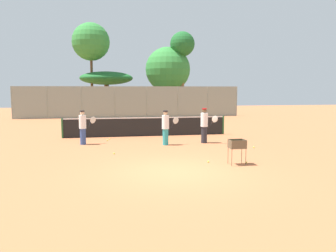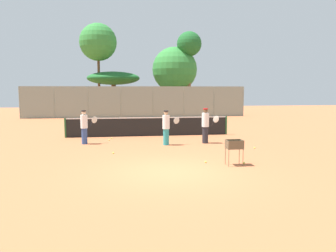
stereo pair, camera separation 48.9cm
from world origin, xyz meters
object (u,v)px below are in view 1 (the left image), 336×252
(player_yellow_shirt, at_px, (166,127))
(player_red_cap, at_px, (83,127))
(tennis_net, at_px, (146,126))
(player_white_outfit, at_px, (204,125))
(parked_car, at_px, (150,108))
(ball_cart, at_px, (237,146))

(player_yellow_shirt, bearing_deg, player_red_cap, 156.82)
(tennis_net, bearing_deg, player_white_outfit, -48.50)
(player_red_cap, bearing_deg, player_yellow_shirt, -37.54)
(parked_car, bearing_deg, player_red_cap, -106.36)
(tennis_net, relative_size, player_yellow_shirt, 5.62)
(player_yellow_shirt, relative_size, ball_cart, 1.85)
(player_white_outfit, xyz_separation_m, ball_cart, (-0.23, -4.71, -0.23))
(ball_cart, bearing_deg, player_yellow_shirt, 111.38)
(player_yellow_shirt, bearing_deg, tennis_net, 89.64)
(player_red_cap, bearing_deg, player_white_outfit, -30.85)
(tennis_net, xyz_separation_m, player_white_outfit, (2.54, -2.87, 0.33))
(player_yellow_shirt, distance_m, parked_car, 19.99)
(player_white_outfit, relative_size, parked_car, 0.41)
(player_white_outfit, xyz_separation_m, player_red_cap, (-5.83, 0.60, -0.04))
(player_red_cap, distance_m, ball_cart, 7.72)
(parked_car, bearing_deg, tennis_net, -97.82)
(player_red_cap, height_order, parked_car, player_red_cap)
(tennis_net, distance_m, player_white_outfit, 3.85)
(player_white_outfit, bearing_deg, player_red_cap, -150.84)
(player_red_cap, xyz_separation_m, ball_cart, (5.60, -5.31, -0.19))
(player_yellow_shirt, bearing_deg, ball_cart, -79.25)
(tennis_net, xyz_separation_m, player_red_cap, (-3.29, -2.27, 0.29))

